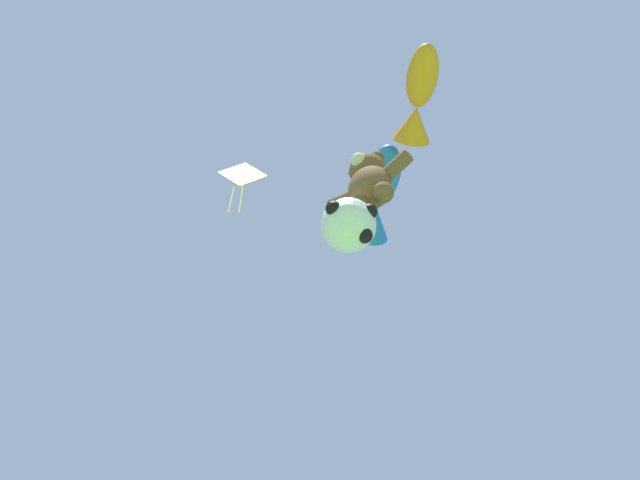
% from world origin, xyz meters
% --- Properties ---
extents(teddy_bear_kite, '(2.08, 0.92, 2.11)m').
position_xyz_m(teddy_bear_kite, '(0.35, 4.85, 13.50)').
color(teddy_bear_kite, brown).
extents(soccer_ball_kite, '(1.21, 1.20, 1.11)m').
position_xyz_m(soccer_ball_kite, '(-0.22, 4.84, 12.23)').
color(soccer_ball_kite, white).
extents(fish_kite_cobalt, '(2.46, 2.36, 1.05)m').
position_xyz_m(fish_kite_cobalt, '(-0.13, 6.13, 15.41)').
color(fish_kite_cobalt, blue).
extents(fish_kite_tangerine, '(2.05, 2.15, 0.87)m').
position_xyz_m(fish_kite_tangerine, '(2.01, 4.59, 15.28)').
color(fish_kite_tangerine, orange).
extents(diamond_kite, '(0.95, 0.83, 2.81)m').
position_xyz_m(diamond_kite, '(-2.50, 3.75, 15.56)').
color(diamond_kite, orange).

